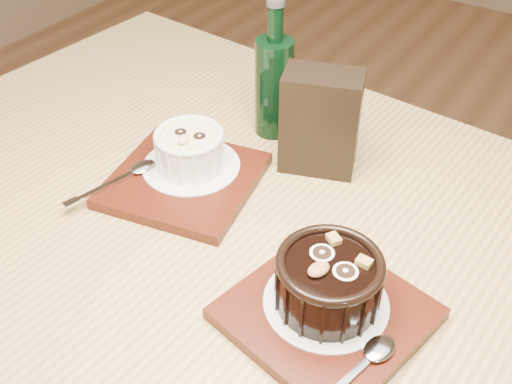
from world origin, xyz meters
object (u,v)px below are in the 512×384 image
table (260,300)px  tray_left (184,180)px  green_bottle (274,84)px  tray_right (326,314)px  ramekin_white (190,148)px  condiment_stand (320,122)px  ramekin_dark (328,279)px

table → tray_left: 0.18m
tray_left → green_bottle: green_bottle is taller
tray_right → green_bottle: bearing=131.2°
ramekin_white → tray_right: (0.27, -0.11, -0.04)m
tray_right → ramekin_white: bearing=156.8°
tray_left → ramekin_white: size_ratio=1.98×
tray_right → condiment_stand: 0.27m
tray_left → ramekin_white: ramekin_white is taller
ramekin_white → ramekin_dark: bearing=-35.0°
tray_right → table: bearing=156.9°
tray_left → tray_right: 0.28m
tray_right → ramekin_dark: 0.04m
ramekin_dark → ramekin_white: bearing=174.8°
tray_left → ramekin_dark: 0.27m
ramekin_dark → table: bearing=176.3°
table → ramekin_white: ramekin_white is taller
table → ramekin_white: 0.22m
condiment_stand → ramekin_dark: bearing=-59.1°
tray_right → ramekin_dark: (-0.00, 0.01, 0.04)m
tray_left → ramekin_dark: size_ratio=1.66×
table → ramekin_white: bearing=156.7°
ramekin_dark → condiment_stand: 0.26m
tray_left → tray_right: same height
table → condiment_stand: 0.24m
tray_right → condiment_stand: size_ratio=1.29×
ramekin_white → condiment_stand: size_ratio=0.65×
tray_right → green_bottle: 0.36m
condiment_stand → green_bottle: 0.10m
table → green_bottle: 0.30m
condiment_stand → green_bottle: bearing=158.0°
ramekin_white → tray_right: ramekin_white is taller
table → ramekin_dark: (0.11, -0.04, 0.14)m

